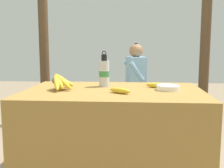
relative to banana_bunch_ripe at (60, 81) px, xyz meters
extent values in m
cube|color=olive|center=(0.42, 0.02, -0.45)|extent=(1.41, 0.93, 0.76)
sphere|color=#4C381E|center=(-0.04, 0.00, 0.00)|extent=(0.06, 0.06, 0.06)
ellipsoid|color=gold|center=(-0.01, -0.06, 0.00)|extent=(0.10, 0.19, 0.13)
ellipsoid|color=gold|center=(0.00, -0.04, 0.00)|extent=(0.13, 0.14, 0.13)
ellipsoid|color=gold|center=(0.03, -0.03, 0.00)|extent=(0.19, 0.13, 0.14)
ellipsoid|color=gold|center=(0.03, 0.00, 0.00)|extent=(0.18, 0.04, 0.11)
ellipsoid|color=gold|center=(0.01, 0.03, 0.00)|extent=(0.15, 0.10, 0.13)
ellipsoid|color=gold|center=(0.00, 0.07, 0.00)|extent=(0.12, 0.18, 0.14)
ellipsoid|color=gold|center=(-0.03, 0.06, 0.00)|extent=(0.07, 0.16, 0.12)
cylinder|color=white|center=(0.85, 0.04, -0.05)|extent=(0.18, 0.18, 0.03)
torus|color=white|center=(0.85, 0.04, -0.03)|extent=(0.18, 0.18, 0.02)
cylinder|color=silver|center=(0.33, 0.19, 0.04)|extent=(0.09, 0.09, 0.22)
cylinder|color=#38844C|center=(0.33, 0.19, 0.04)|extent=(0.09, 0.09, 0.05)
cylinder|color=black|center=(0.33, 0.19, 0.18)|extent=(0.05, 0.05, 0.05)
torus|color=black|center=(0.33, 0.19, 0.22)|extent=(0.04, 0.01, 0.04)
ellipsoid|color=gold|center=(0.48, -0.14, -0.05)|extent=(0.18, 0.14, 0.04)
ellipsoid|color=gold|center=(0.76, 0.16, -0.05)|extent=(0.17, 0.08, 0.04)
cube|color=#4C3823|center=(0.43, 1.45, -0.40)|extent=(1.66, 0.32, 0.04)
cube|color=#4C3823|center=(-0.30, 1.33, -0.62)|extent=(0.06, 0.06, 0.41)
cube|color=#4C3823|center=(1.16, 1.33, -0.62)|extent=(0.06, 0.06, 0.41)
cube|color=#4C3823|center=(-0.30, 1.57, -0.62)|extent=(0.06, 0.06, 0.41)
cube|color=#4C3823|center=(1.16, 1.57, -0.62)|extent=(0.06, 0.06, 0.41)
cylinder|color=#564C60|center=(0.38, 1.27, -0.60)|extent=(0.09, 0.09, 0.44)
cylinder|color=#564C60|center=(0.50, 1.29, -0.37)|extent=(0.31, 0.16, 0.09)
cylinder|color=#564C60|center=(0.34, 1.45, -0.60)|extent=(0.09, 0.09, 0.44)
cylinder|color=#564C60|center=(0.45, 1.48, -0.37)|extent=(0.31, 0.16, 0.09)
cube|color=#84B7E0|center=(0.61, 1.42, -0.12)|extent=(0.27, 0.38, 0.51)
cylinder|color=#84B7E0|center=(0.61, 1.25, -0.04)|extent=(0.21, 0.11, 0.25)
cylinder|color=#84B7E0|center=(0.54, 1.57, -0.04)|extent=(0.21, 0.11, 0.25)
sphere|color=#9E704C|center=(0.61, 1.42, 0.21)|extent=(0.17, 0.17, 0.17)
sphere|color=black|center=(0.61, 1.42, 0.27)|extent=(0.07, 0.07, 0.07)
sphere|color=#4C381E|center=(-0.03, 1.45, -0.32)|extent=(0.05, 0.05, 0.05)
ellipsoid|color=#8EA842|center=(-0.03, 1.39, -0.31)|extent=(0.04, 0.15, 0.14)
ellipsoid|color=#8EA842|center=(0.01, 1.40, -0.32)|extent=(0.14, 0.16, 0.11)
ellipsoid|color=#8EA842|center=(0.02, 1.42, -0.32)|extent=(0.15, 0.11, 0.12)
ellipsoid|color=#8EA842|center=(0.03, 1.45, -0.32)|extent=(0.15, 0.03, 0.12)
ellipsoid|color=#8EA842|center=(0.02, 1.48, -0.32)|extent=(0.16, 0.11, 0.10)
ellipsoid|color=#8EA842|center=(0.01, 1.50, -0.32)|extent=(0.13, 0.15, 0.13)
ellipsoid|color=#8EA842|center=(-0.02, 1.51, -0.32)|extent=(0.05, 0.16, 0.13)
cylinder|color=#4C3823|center=(-0.67, 1.70, 0.37)|extent=(0.13, 0.13, 2.39)
cylinder|color=#4C3823|center=(1.53, 1.70, 0.37)|extent=(0.13, 0.13, 2.39)
camera|label=1|loc=(0.57, -2.16, 0.29)|focal=45.00mm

